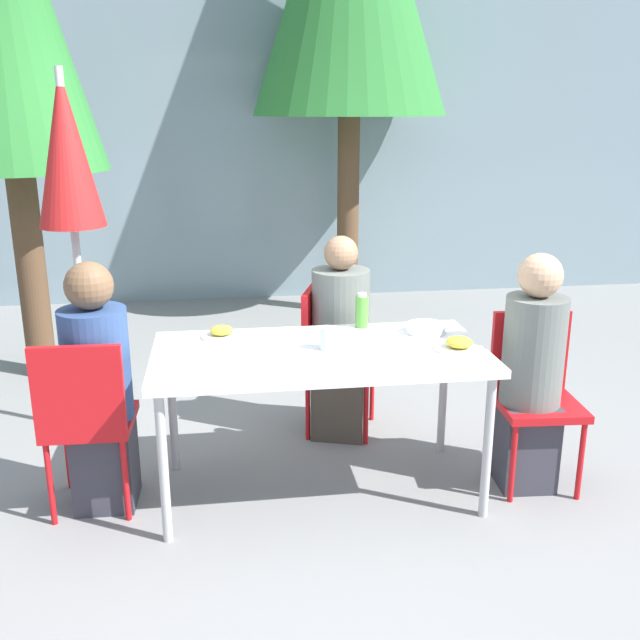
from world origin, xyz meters
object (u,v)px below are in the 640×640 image
object	(u,v)px
person_left	(99,392)
person_far	(340,344)
chair_right	(534,385)
bottle	(362,311)
salad_bowl	(426,328)
closed_umbrella	(68,169)
person_right	(531,377)
chair_left	(86,413)
chair_far	(328,348)
drinking_cup	(328,338)

from	to	relation	value
person_left	person_far	size ratio (longest dim) A/B	1.02
person_left	chair_right	xyz separation A→B (m)	(2.15, -0.03, -0.07)
bottle	salad_bowl	world-z (taller)	bottle
person_far	closed_umbrella	size ratio (longest dim) A/B	0.57
closed_umbrella	salad_bowl	distance (m)	2.11
person_right	closed_umbrella	bearing A→B (deg)	-18.70
chair_left	person_right	distance (m)	2.15
closed_umbrella	bottle	size ratio (longest dim) A/B	11.24
chair_left	person_right	xyz separation A→B (m)	(2.15, -0.03, 0.07)
person_right	chair_far	bearing A→B (deg)	-37.52
chair_right	chair_far	world-z (taller)	same
person_far	drinking_cup	distance (m)	0.71
chair_far	bottle	distance (m)	0.52
person_right	drinking_cup	distance (m)	1.04
chair_right	bottle	xyz separation A→B (m)	(-0.83, 0.34, 0.33)
chair_far	salad_bowl	size ratio (longest dim) A/B	4.40
chair_left	person_left	distance (m)	0.12
chair_left	person_left	size ratio (longest dim) A/B	0.72
chair_left	drinking_cup	world-z (taller)	chair_left
chair_left	closed_umbrella	size ratio (longest dim) A/B	0.42
person_left	salad_bowl	xyz separation A→B (m)	(1.63, 0.16, 0.20)
person_far	salad_bowl	world-z (taller)	person_far
chair_right	person_left	bearing A→B (deg)	3.21
person_left	person_far	xyz separation A→B (m)	(1.26, 0.62, -0.02)
chair_far	drinking_cup	bearing A→B (deg)	9.06
chair_right	salad_bowl	bearing A→B (deg)	-16.07
bottle	salad_bowl	bearing A→B (deg)	-25.61
person_left	drinking_cup	world-z (taller)	person_left
bottle	salad_bowl	size ratio (longest dim) A/B	0.93
drinking_cup	chair_left	bearing A→B (deg)	-177.30
chair_left	salad_bowl	world-z (taller)	chair_left
person_left	bottle	distance (m)	1.38
closed_umbrella	chair_left	bearing A→B (deg)	-80.63
chair_left	person_far	distance (m)	1.49
chair_far	drinking_cup	size ratio (longest dim) A/B	8.04
person_left	chair_far	size ratio (longest dim) A/B	1.38
chair_left	chair_right	bearing A→B (deg)	3.05
bottle	drinking_cup	bearing A→B (deg)	-125.08
salad_bowl	person_right	bearing A→B (deg)	-29.83
chair_right	bottle	bearing A→B (deg)	-18.12
chair_left	bottle	bearing A→B (deg)	17.57
chair_left	person_right	bearing A→B (deg)	1.05
person_left	person_right	distance (m)	2.10
bottle	person_far	bearing A→B (deg)	101.11
person_right	salad_bowl	xyz separation A→B (m)	(-0.47, 0.27, 0.19)
chair_left	closed_umbrella	bearing A→B (deg)	101.27
person_far	drinking_cup	xyz separation A→B (m)	(-0.17, -0.64, 0.25)
chair_left	closed_umbrella	distance (m)	1.41
bottle	salad_bowl	xyz separation A→B (m)	(0.31, -0.15, -0.06)
chair_left	salad_bowl	distance (m)	1.72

